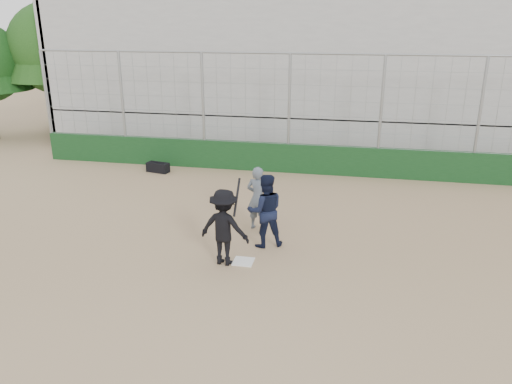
% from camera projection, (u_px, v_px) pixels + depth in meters
% --- Properties ---
extents(ground, '(90.00, 90.00, 0.00)m').
position_uv_depth(ground, '(243.00, 262.00, 10.92)').
color(ground, '#7E6244').
rests_on(ground, ground).
extents(home_plate, '(0.44, 0.44, 0.02)m').
position_uv_depth(home_plate, '(243.00, 262.00, 10.91)').
color(home_plate, white).
rests_on(home_plate, ground).
extents(backstop, '(18.10, 0.25, 4.04)m').
position_uv_depth(backstop, '(288.00, 145.00, 17.09)').
color(backstop, '#103315').
rests_on(backstop, ground).
extents(bleachers, '(20.25, 6.70, 6.98)m').
position_uv_depth(bleachers, '(306.00, 72.00, 21.03)').
color(bleachers, '#969696').
rests_on(bleachers, ground).
extents(tree_left, '(4.48, 4.48, 7.00)m').
position_uv_depth(tree_left, '(53.00, 35.00, 21.74)').
color(tree_left, '#3D2516').
rests_on(tree_left, ground).
extents(batter_at_plate, '(1.17, 0.82, 1.84)m').
position_uv_depth(batter_at_plate, '(224.00, 227.00, 10.61)').
color(batter_at_plate, black).
rests_on(batter_at_plate, ground).
extents(catcher_crouched, '(1.05, 0.95, 1.18)m').
position_uv_depth(catcher_crouched, '(265.00, 223.00, 11.50)').
color(catcher_crouched, black).
rests_on(catcher_crouched, ground).
extents(umpire, '(0.68, 0.54, 1.48)m').
position_uv_depth(umpire, '(258.00, 202.00, 12.41)').
color(umpire, '#535E6A').
rests_on(umpire, ground).
extents(equipment_bag, '(0.84, 0.49, 0.37)m').
position_uv_depth(equipment_bag, '(158.00, 167.00, 17.33)').
color(equipment_bag, black).
rests_on(equipment_bag, ground).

